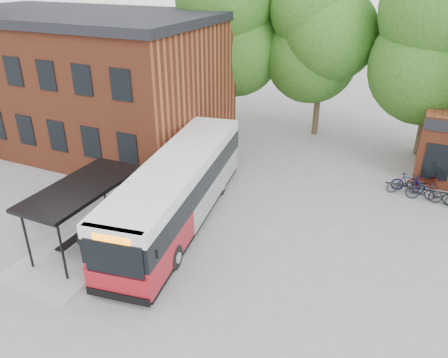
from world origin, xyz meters
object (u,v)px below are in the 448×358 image
at_px(bus_shelter, 85,215).
at_px(bicycle_3, 424,191).
at_px(bicycle_1, 408,183).
at_px(bicycle_4, 440,196).
at_px(bicycle_0, 404,185).
at_px(bicycle_2, 424,181).
at_px(city_bus, 179,190).

relative_size(bus_shelter, bicycle_3, 3.88).
relative_size(bicycle_1, bicycle_4, 1.12).
bearing_deg(bicycle_0, bicycle_2, -71.80).
xyz_separation_m(city_bus, bicycle_4, (11.30, 6.96, -1.17)).
bearing_deg(bicycle_4, bicycle_0, 94.07).
xyz_separation_m(bus_shelter, bicycle_4, (13.91, 10.42, -1.04)).
bearing_deg(bicycle_4, bicycle_1, 85.89).
bearing_deg(bicycle_4, city_bus, 139.28).
bearing_deg(bicycle_1, bus_shelter, 132.48).
bearing_deg(bicycle_3, city_bus, 123.82).
relative_size(city_bus, bicycle_3, 6.87).
distance_m(bicycle_1, bicycle_3, 1.10).
distance_m(bicycle_3, bicycle_4, 0.78).
bearing_deg(bus_shelter, bicycle_3, 38.18).
bearing_deg(bicycle_3, bus_shelter, 128.90).
relative_size(bicycle_1, bicycle_3, 0.96).
relative_size(bus_shelter, bicycle_4, 4.51).
relative_size(bicycle_3, bicycle_4, 1.16).
xyz_separation_m(city_bus, bicycle_3, (10.53, 6.87, -1.03)).
bearing_deg(bicycle_1, bicycle_0, 135.46).
height_order(bus_shelter, city_bus, city_bus).
relative_size(city_bus, bicycle_1, 7.13).
distance_m(bicycle_0, bicycle_4, 1.84).
bearing_deg(bicycle_0, bus_shelter, 108.27).
bearing_deg(bicycle_3, bicycle_2, 2.82).
distance_m(bus_shelter, bicycle_3, 16.74).
height_order(bicycle_1, bicycle_3, bicycle_3).
bearing_deg(city_bus, bicycle_4, 22.90).
distance_m(bicycle_0, bicycle_3, 1.15).
height_order(bicycle_2, bicycle_4, bicycle_2).
bearing_deg(bus_shelter, bicycle_2, 41.86).
height_order(bicycle_0, bicycle_4, bicycle_0).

